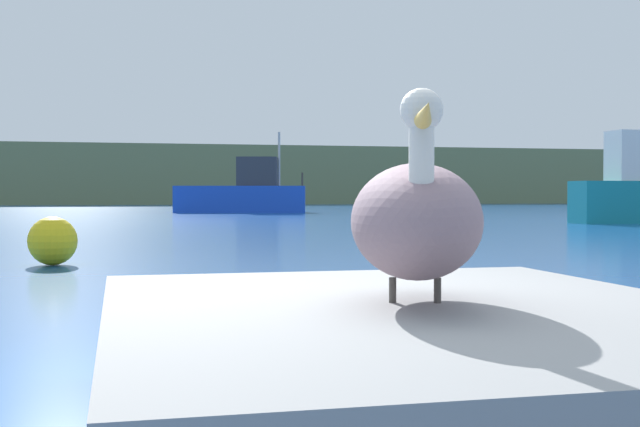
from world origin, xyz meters
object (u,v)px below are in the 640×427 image
object	(u,v)px
pelican	(416,219)
fishing_boat_teal	(639,189)
fishing_boat_blue	(244,194)
mooring_buoy	(53,241)

from	to	relation	value
pelican	fishing_boat_teal	distance (m)	27.06
fishing_boat_blue	mooring_buoy	xyz separation A→B (m)	(-7.27, -31.31, -0.65)
pelican	fishing_boat_teal	bearing A→B (deg)	161.22
fishing_boat_teal	mooring_buoy	bearing A→B (deg)	-143.72
fishing_boat_teal	mooring_buoy	world-z (taller)	fishing_boat_teal
mooring_buoy	pelican	bearing A→B (deg)	-77.40
pelican	fishing_boat_teal	size ratio (longest dim) A/B	0.26
pelican	mooring_buoy	xyz separation A→B (m)	(-2.05, 9.16, -0.57)
fishing_boat_blue	fishing_boat_teal	world-z (taller)	fishing_boat_teal
fishing_boat_blue	mooring_buoy	size ratio (longest dim) A/B	10.28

